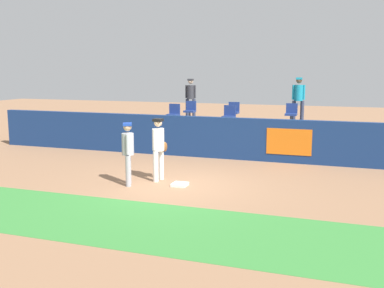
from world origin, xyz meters
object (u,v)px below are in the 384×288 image
seat_front_center (229,115)px  seat_front_left (174,113)px  seat_back_left (190,110)px  spectator_capped (191,95)px  seat_back_center (233,111)px  seat_back_right (291,113)px  first_base (180,184)px  spectator_hooded (298,97)px  player_fielder_home (159,145)px  player_runner_visitor (128,149)px

seat_front_center → seat_front_left: bearing=-180.0°
seat_back_left → spectator_capped: 1.08m
seat_back_left → seat_back_center: size_ratio=1.00×
seat_back_left → seat_front_center: 2.86m
spectator_capped → seat_back_right: bearing=166.4°
first_base → seat_front_center: size_ratio=0.48×
seat_back_center → spectator_hooded: 2.74m
first_base → seat_front_left: bearing=113.1°
spectator_hooded → spectator_capped: size_ratio=1.05×
seat_back_right → spectator_hooded: spectator_hooded is taller
seat_front_left → seat_back_right: same height
first_base → seat_front_center: 5.76m
player_fielder_home → seat_back_center: (0.40, 7.01, 0.39)m
player_runner_visitor → seat_front_center: 6.11m
spectator_hooded → spectator_capped: 4.86m
seat_back_left → seat_front_center: size_ratio=1.00×
player_runner_visitor → seat_back_right: seat_back_right is taller
seat_back_center → seat_front_left: 2.69m
player_runner_visitor → first_base: bearing=79.7°
player_runner_visitor → spectator_hooded: (3.60, 8.29, 1.04)m
first_base → seat_back_right: size_ratio=0.48×
first_base → player_runner_visitor: 1.70m
first_base → player_runner_visitor: (-1.36, -0.37, 0.95)m
player_runner_visitor → seat_front_center: bearing=142.5°
seat_front_left → spectator_capped: 2.74m
seat_back_left → player_fielder_home: bearing=-77.6°
player_fielder_home → seat_back_center: 7.03m
seat_back_left → spectator_hooded: bearing=6.7°
seat_back_center → first_base: bearing=-87.0°
first_base → player_fielder_home: bearing=154.0°
seat_back_right → spectator_hooded: 0.84m
seat_back_left → seat_back_right: (4.35, 0.00, 0.00)m
first_base → seat_back_center: (-0.38, 7.39, 1.37)m
player_fielder_home → spectator_hooded: 8.18m
seat_back_center → spectator_hooded: bearing=11.5°
seat_front_center → player_fielder_home: bearing=-97.5°
player_runner_visitor → seat_back_right: 8.48m
seat_front_left → spectator_hooded: (4.62, 2.33, 0.62)m
spectator_capped → spectator_hooded: bearing=173.0°
player_runner_visitor → spectator_capped: 8.77m
spectator_hooded → seat_back_left: bearing=-1.8°
first_base → seat_back_center: bearing=93.0°
seat_back_left → seat_front_left: same height
seat_back_center → seat_back_right: same height
player_fielder_home → spectator_hooded: spectator_hooded is taller
player_fielder_home → player_runner_visitor: player_fielder_home is taller
seat_back_right → spectator_capped: bearing=169.4°
player_fielder_home → seat_back_left: (-1.53, 7.01, 0.39)m
first_base → seat_back_left: size_ratio=0.48×
seat_back_center → seat_front_center: same height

